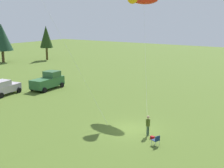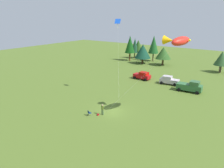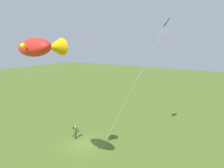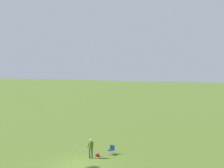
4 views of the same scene
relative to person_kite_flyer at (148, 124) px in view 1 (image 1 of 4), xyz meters
name	(u,v)px [view 1 (image 1 of 4)]	position (x,y,z in m)	size (l,w,h in m)	color
ground_plane	(132,129)	(0.54, 1.84, -1.02)	(160.00, 160.00, 0.00)	#4D6524
person_kite_flyer	(148,124)	(0.00, 0.00, 0.00)	(0.59, 0.37, 1.74)	#39563D
folding_chair	(156,140)	(-1.49, -1.49, -0.53)	(0.63, 0.63, 0.82)	navy
backpack_on_grass	(152,137)	(-0.42, -0.63, -0.91)	(0.32, 0.22, 0.22)	#A21016
car_silver_compact	(4,87)	(2.39, 21.53, -0.07)	(4.37, 2.60, 1.89)	#BEB0B9
truck_green_flatbed	(48,81)	(7.88, 19.19, 0.08)	(5.12, 2.67, 2.34)	#2F6334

